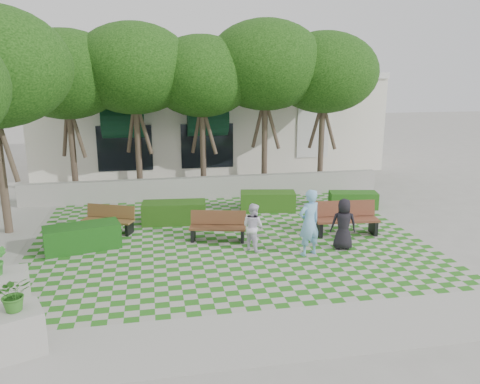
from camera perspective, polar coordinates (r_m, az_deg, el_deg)
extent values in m
plane|color=gray|center=(14.01, -0.86, -7.15)|extent=(90.00, 90.00, 0.00)
plane|color=#2B721E|center=(14.93, -1.53, -5.75)|extent=(12.00, 12.00, 0.00)
cube|color=#9E9B93|center=(9.88, 4.10, -16.96)|extent=(16.00, 2.00, 0.01)
cube|color=#9E9B93|center=(19.73, -4.00, 0.57)|extent=(15.00, 0.36, 0.90)
cube|color=brown|center=(15.55, 12.88, -3.33)|extent=(2.09, 0.80, 0.07)
cube|color=brown|center=(15.73, 12.61, -1.94)|extent=(2.05, 0.33, 0.51)
cube|color=black|center=(15.37, 9.61, -4.39)|extent=(0.16, 0.58, 0.50)
cube|color=black|center=(15.93, 15.93, -4.07)|extent=(0.16, 0.58, 0.50)
cube|color=#56331D|center=(14.66, -2.74, -4.36)|extent=(1.83, 0.92, 0.06)
cube|color=#56331D|center=(14.81, -2.66, -3.08)|extent=(1.73, 0.52, 0.44)
cube|color=black|center=(14.82, -5.74, -5.12)|extent=(0.21, 0.50, 0.43)
cube|color=black|center=(14.68, 0.31, -5.23)|extent=(0.21, 0.50, 0.43)
cube|color=brown|center=(15.98, -15.82, -3.36)|extent=(1.76, 1.14, 0.06)
cube|color=brown|center=(16.11, -15.47, -2.25)|extent=(1.60, 0.78, 0.42)
cube|color=black|center=(16.40, -18.09, -3.87)|extent=(0.27, 0.47, 0.41)
cube|color=black|center=(15.71, -13.33, -4.33)|extent=(0.27, 0.47, 0.41)
cube|color=#1E5115|center=(18.75, 13.62, -0.96)|extent=(1.93, 1.07, 0.64)
cube|color=#255015|center=(17.92, 3.40, -1.12)|extent=(2.19, 1.18, 0.73)
cube|color=#204713|center=(16.53, -8.03, -2.50)|extent=(2.26, 1.07, 0.77)
cube|color=#154813|center=(14.76, -18.66, -5.23)|extent=(2.31, 1.36, 0.76)
cube|color=#9E9B93|center=(10.06, -25.38, -15.03)|extent=(1.11, 1.11, 0.86)
imported|color=#327324|center=(9.73, -25.86, -11.08)|extent=(0.75, 0.71, 0.67)
cube|color=#9E9B93|center=(11.44, -26.96, -11.23)|extent=(1.10, 1.10, 0.99)
imported|color=#7DB5E4|center=(13.52, 8.43, -3.71)|extent=(0.83, 0.68, 1.95)
imported|color=black|center=(14.24, 12.50, -3.85)|extent=(0.85, 0.65, 1.54)
imported|color=white|center=(13.86, 1.60, -4.25)|extent=(0.85, 0.88, 1.43)
cylinder|color=#47382B|center=(20.96, -19.69, 4.40)|extent=(0.26, 0.26, 3.64)
ellipsoid|color=#1E4C11|center=(20.70, -20.46, 13.29)|extent=(4.80, 4.80, 3.60)
cylinder|color=#47382B|center=(20.70, -12.29, 5.03)|extent=(0.26, 0.26, 3.81)
ellipsoid|color=#1E4C11|center=(20.45, -12.81, 14.47)|extent=(5.00, 5.00, 3.75)
cylinder|color=#47382B|center=(20.83, -4.53, 5.06)|extent=(0.26, 0.26, 3.58)
ellipsoid|color=#1E4C11|center=(20.56, -4.71, 13.89)|extent=(4.60, 4.60, 3.45)
cylinder|color=#47382B|center=(21.29, 3.01, 5.74)|extent=(0.26, 0.26, 3.92)
ellipsoid|color=#1E4C11|center=(21.06, 3.14, 15.20)|extent=(5.20, 5.20, 3.90)
cylinder|color=#47382B|center=(22.10, 9.85, 5.57)|extent=(0.26, 0.26, 3.70)
ellipsoid|color=#1E4C11|center=(21.86, 10.23, 14.15)|extent=(4.80, 4.80, 3.60)
cylinder|color=#47382B|center=(16.85, -27.01, 1.71)|extent=(0.26, 0.26, 3.81)
cube|color=silver|center=(27.36, -4.02, 8.77)|extent=(18.00, 8.00, 5.00)
cube|color=white|center=(23.27, -2.91, 13.99)|extent=(18.00, 0.30, 0.30)
cube|color=black|center=(24.63, 8.88, 7.32)|extent=(1.40, 0.10, 2.40)
cylinder|color=#0F3722|center=(23.15, -14.06, 8.62)|extent=(3.00, 1.80, 1.80)
cube|color=black|center=(23.32, -13.85, 5.20)|extent=(2.60, 0.08, 2.20)
cylinder|color=#0F3722|center=(23.28, -4.07, 9.04)|extent=(3.00, 1.80, 1.80)
cube|color=black|center=(23.45, -4.01, 5.63)|extent=(2.60, 0.08, 2.20)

